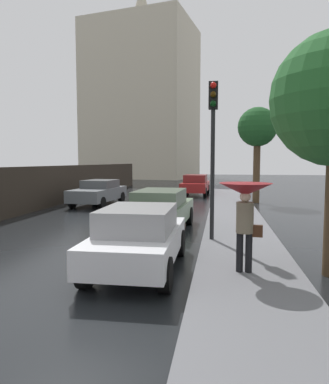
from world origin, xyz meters
name	(u,v)px	position (x,y,z in m)	size (l,w,h in m)	color
sidewalk_strip	(268,357)	(5.10, 0.00, 0.07)	(2.20, 60.00, 0.14)	slate
car_grey_near_kerb	(99,192)	(-2.06, 14.17, 0.71)	(2.09, 4.37, 1.37)	slate
car_red_mid_road	(195,185)	(2.75, 20.65, 0.75)	(1.90, 4.37, 1.45)	maroon
car_green_far_ahead	(161,209)	(2.51, 7.66, 0.76)	(1.90, 4.28, 1.43)	slate
car_white_far_lane	(139,237)	(2.76, 3.26, 0.74)	(1.79, 3.86, 1.40)	silver
pedestrian_with_umbrella_near	(245,200)	(5.01, 3.03, 1.61)	(1.06, 1.06, 1.82)	black
traffic_light	(213,132)	(4.27, 5.99, 3.23)	(0.26, 0.39, 4.46)	black
street_tree_near	(257,129)	(6.53, 16.70, 4.22)	(2.22, 2.22, 5.45)	#4C3823
distant_tower	(142,101)	(-6.85, 46.34, 11.01)	(16.16, 13.98, 27.14)	beige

